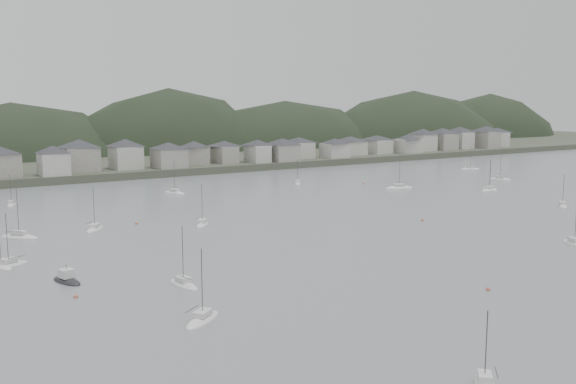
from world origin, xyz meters
TOP-DOWN VIEW (x-y plane):
  - ground at (0.00, 0.00)m, footprint 900.00×900.00m
  - far_shore_land at (0.00, 295.00)m, footprint 900.00×250.00m
  - forested_ridge at (4.83, 269.40)m, footprint 851.55×103.94m
  - waterfront_town at (50.59, 183.34)m, footprint 451.48×28.46m
  - sailboat_lead at (83.31, 76.72)m, footprint 4.65×8.24m
  - moored_fleet at (-12.79, 66.35)m, footprint 253.78×158.03m
  - motor_launch_far at (-64.89, 42.85)m, footprint 4.41×7.55m
  - mooring_buoys at (2.45, 55.21)m, footprint 176.11×111.27m

SIDE VIEW (x-z plane):
  - forested_ridge at x=4.83m, z-range -62.57..40.00m
  - ground at x=0.00m, z-range 0.00..0.00m
  - mooring_buoys at x=2.45m, z-range -0.20..0.50m
  - moored_fleet at x=-12.79m, z-range -6.69..7.04m
  - sailboat_lead at x=83.31m, z-range -5.19..5.55m
  - motor_launch_far at x=-64.89m, z-range -1.56..2.16m
  - far_shore_land at x=0.00m, z-range 0.00..3.00m
  - waterfront_town at x=50.59m, z-range 2.20..15.12m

